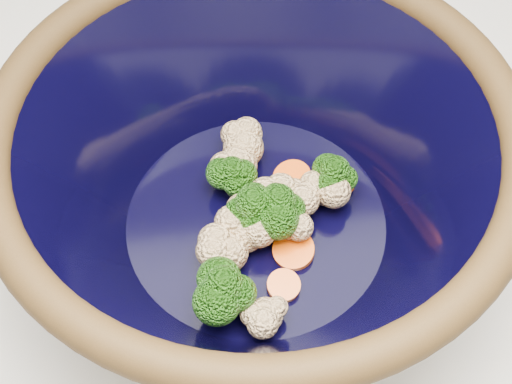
% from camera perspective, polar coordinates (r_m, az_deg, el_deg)
% --- Properties ---
extents(mixing_bowl, '(0.48, 0.48, 0.16)m').
position_cam_1_polar(mixing_bowl, '(0.53, -0.00, 1.00)').
color(mixing_bowl, black).
rests_on(mixing_bowl, counter).
extents(vegetable_pile, '(0.14, 0.18, 0.05)m').
position_cam_1_polar(vegetable_pile, '(0.55, 0.57, -1.50)').
color(vegetable_pile, '#608442').
rests_on(vegetable_pile, mixing_bowl).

